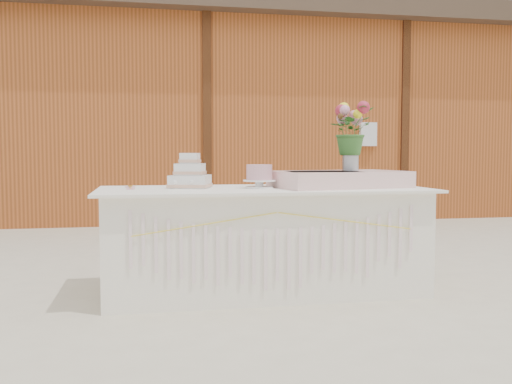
# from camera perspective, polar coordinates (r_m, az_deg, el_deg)

# --- Properties ---
(ground) EXTENTS (80.00, 80.00, 0.00)m
(ground) POSITION_cam_1_polar(r_m,az_deg,el_deg) (4.31, 0.76, -9.87)
(ground) COLOR beige
(ground) RESTS_ON ground
(barn) EXTENTS (12.60, 4.60, 3.30)m
(barn) POSITION_cam_1_polar(r_m,az_deg,el_deg) (10.15, -6.16, 7.61)
(barn) COLOR #A75123
(barn) RESTS_ON ground
(cake_table) EXTENTS (2.40, 1.00, 0.77)m
(cake_table) POSITION_cam_1_polar(r_m,az_deg,el_deg) (4.23, 0.78, -4.79)
(cake_table) COLOR white
(cake_table) RESTS_ON ground
(wedding_cake) EXTENTS (0.36, 0.36, 0.26)m
(wedding_cake) POSITION_cam_1_polar(r_m,az_deg,el_deg) (4.23, -6.61, 1.59)
(wedding_cake) COLOR white
(wedding_cake) RESTS_ON cake_table
(pink_cake_stand) EXTENTS (0.24, 0.24, 0.17)m
(pink_cake_stand) POSITION_cam_1_polar(r_m,az_deg,el_deg) (4.16, 0.33, 1.71)
(pink_cake_stand) COLOR white
(pink_cake_stand) RESTS_ON cake_table
(satin_runner) EXTENTS (1.05, 0.73, 0.12)m
(satin_runner) POSITION_cam_1_polar(r_m,az_deg,el_deg) (4.32, 8.36, 1.28)
(satin_runner) COLOR beige
(satin_runner) RESTS_ON cake_table
(flower_vase) EXTENTS (0.12, 0.12, 0.17)m
(flower_vase) POSITION_cam_1_polar(r_m,az_deg,el_deg) (4.37, 9.42, 3.19)
(flower_vase) COLOR silver
(flower_vase) RESTS_ON satin_runner
(bouquet) EXTENTS (0.43, 0.41, 0.36)m
(bouquet) POSITION_cam_1_polar(r_m,az_deg,el_deg) (4.37, 9.46, 6.68)
(bouquet) COLOR #346B2A
(bouquet) RESTS_ON flower_vase
(loose_flowers) EXTENTS (0.19, 0.32, 0.02)m
(loose_flowers) POSITION_cam_1_polar(r_m,az_deg,el_deg) (4.24, -12.20, 0.46)
(loose_flowers) COLOR pink
(loose_flowers) RESTS_ON cake_table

